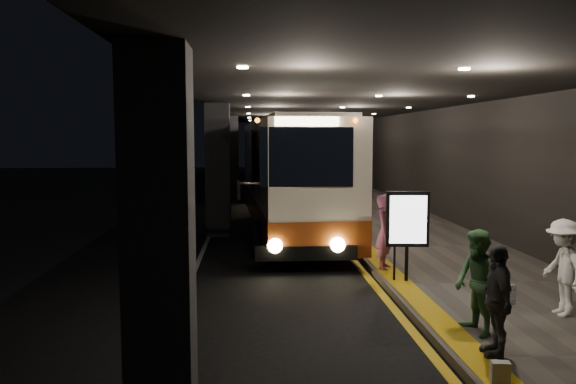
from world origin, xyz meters
name	(u,v)px	position (x,y,z in m)	size (l,w,h in m)	color
ground	(266,260)	(0.00, 0.00, 0.00)	(90.00, 90.00, 0.00)	black
lane_line_white	(212,230)	(-1.80, 5.00, 0.01)	(0.12, 50.00, 0.01)	silver
kerb_stripe_yellow	(328,228)	(2.35, 5.00, 0.01)	(0.18, 50.00, 0.01)	gold
sidewalk	(393,226)	(4.75, 5.00, 0.07)	(4.50, 50.00, 0.15)	#514C44
tactile_strip	(342,224)	(2.85, 5.00, 0.16)	(0.50, 50.00, 0.01)	gold
terminal_wall	(457,145)	(7.00, 5.00, 3.00)	(0.10, 50.00, 6.00)	black
support_columns	(218,170)	(-1.50, 4.00, 2.20)	(0.80, 24.80, 4.40)	black
canopy	(333,100)	(2.50, 5.00, 4.60)	(9.00, 50.00, 0.40)	black
coach_main	(289,180)	(0.91, 4.20, 1.82)	(3.18, 12.24, 3.78)	beige
coach_second	(272,162)	(0.85, 18.42, 1.78)	(3.01, 11.89, 3.70)	beige
passenger_boarding	(385,232)	(2.80, -1.76, 1.04)	(0.65, 0.43, 1.78)	#A54D77
passenger_waiting_green	(478,283)	(3.22, -6.29, 1.00)	(0.82, 0.51, 1.69)	#407343
passenger_waiting_white	(563,268)	(5.11, -5.44, 1.01)	(1.11, 0.52, 1.72)	white
passenger_waiting_grey	(497,300)	(3.15, -7.15, 0.97)	(0.96, 0.49, 1.65)	#46464A
bag_polka	(507,294)	(4.43, -4.75, 0.34)	(0.31, 0.13, 0.38)	black
bag_plain	(500,373)	(2.80, -8.08, 0.30)	(0.24, 0.14, 0.29)	beige
info_sign	(407,221)	(3.00, -2.96, 1.49)	(0.94, 0.20, 1.98)	black
stanchion_post	(395,255)	(2.75, -2.88, 0.73)	(0.05, 0.05, 1.16)	black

